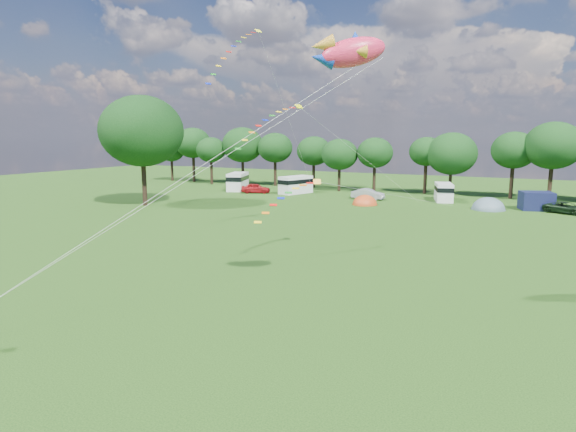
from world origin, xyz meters
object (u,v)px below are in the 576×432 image
at_px(car_d, 566,208).
at_px(fish_kite, 347,52).
at_px(campervan_b, 296,184).
at_px(campervan_c, 444,192).
at_px(tent_orange, 365,205).
at_px(car_a, 256,188).
at_px(tent_greyblue, 488,209).
at_px(campervan_a, 238,181).
at_px(car_b, 368,194).
at_px(big_tree, 142,131).

distance_m(car_d, fish_kite, 43.10).
height_order(car_d, fish_kite, fish_kite).
bearing_deg(campervan_b, campervan_c, -67.69).
relative_size(campervan_b, tent_orange, 1.67).
bearing_deg(car_a, tent_greyblue, -115.05).
bearing_deg(campervan_c, tent_greyblue, -146.79).
bearing_deg(car_a, campervan_a, 43.98).
height_order(campervan_a, campervan_c, campervan_a).
bearing_deg(car_d, campervan_a, 111.32).
xyz_separation_m(car_d, campervan_a, (-44.72, 2.65, 0.84)).
bearing_deg(campervan_c, car_b, 92.24).
distance_m(car_d, tent_orange, 22.23).
relative_size(car_a, tent_orange, 1.28).
bearing_deg(car_d, car_b, 111.20).
relative_size(car_d, tent_greyblue, 1.11).
distance_m(car_d, campervan_b, 34.87).
distance_m(car_b, car_d, 23.19).
xyz_separation_m(car_a, campervan_a, (-4.45, 1.95, 0.74)).
height_order(car_d, tent_orange, car_d).
distance_m(campervan_a, fish_kite, 55.39).
height_order(car_d, campervan_c, campervan_c).
bearing_deg(big_tree, fish_kite, -34.10).
relative_size(campervan_c, tent_orange, 1.50).
xyz_separation_m(big_tree, car_b, (22.61, 17.98, -8.30)).
relative_size(car_a, car_d, 0.94).
height_order(big_tree, campervan_b, big_tree).
bearing_deg(fish_kite, campervan_a, 96.01).
bearing_deg(fish_kite, campervan_b, 86.60).
distance_m(car_a, tent_greyblue, 32.42).
distance_m(car_a, car_b, 17.14).
bearing_deg(tent_orange, fish_kite, -73.40).
bearing_deg(car_b, campervan_c, -72.70).
bearing_deg(car_b, tent_orange, -166.68).
xyz_separation_m(car_d, campervan_b, (-34.73, 2.95, 0.75)).
height_order(car_b, campervan_b, campervan_b).
relative_size(car_d, campervan_a, 0.77).
xyz_separation_m(campervan_c, fish_kite, (2.75, -44.42, 10.86)).
xyz_separation_m(big_tree, fish_kite, (34.69, -23.48, 3.10)).
bearing_deg(fish_kite, campervan_c, 61.30).
relative_size(campervan_b, fish_kite, 1.66).
relative_size(car_d, fish_kite, 1.35).
bearing_deg(tent_greyblue, car_d, 6.19).
distance_m(car_b, campervan_a, 21.62).
bearing_deg(fish_kite, car_a, 93.40).
bearing_deg(campervan_b, campervan_a, 110.12).
relative_size(campervan_c, tent_greyblue, 1.23).
bearing_deg(car_b, big_tree, 128.21).
relative_size(tent_orange, tent_greyblue, 0.82).
xyz_separation_m(car_b, campervan_a, (-21.57, 1.23, 0.75)).
bearing_deg(big_tree, campervan_a, 86.90).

